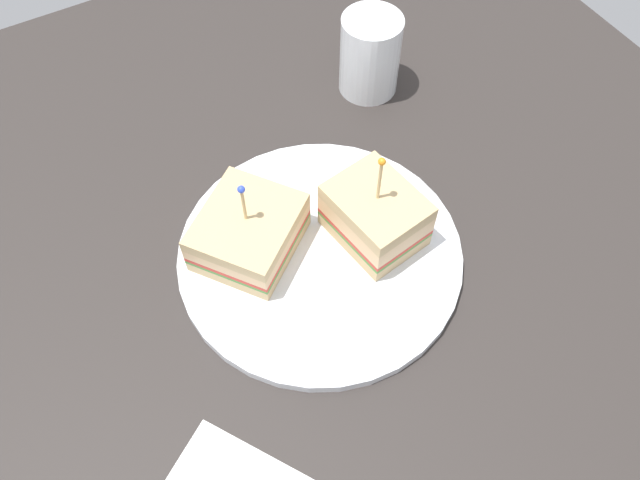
% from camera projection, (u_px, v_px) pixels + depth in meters
% --- Properties ---
extents(ground_plane, '(1.00, 1.00, 0.02)m').
position_uv_depth(ground_plane, '(320.00, 262.00, 0.64)').
color(ground_plane, '#2D2826').
extents(plate, '(0.28, 0.28, 0.01)m').
position_uv_depth(plate, '(320.00, 254.00, 0.63)').
color(plate, white).
rests_on(plate, ground_plane).
extents(sandwich_half_front, '(0.08, 0.10, 0.11)m').
position_uv_depth(sandwich_half_front, '(375.00, 215.00, 0.61)').
color(sandwich_half_front, tan).
rests_on(sandwich_half_front, plate).
extents(sandwich_half_back, '(0.13, 0.13, 0.09)m').
position_uv_depth(sandwich_half_back, '(248.00, 232.00, 0.61)').
color(sandwich_half_back, tan).
rests_on(sandwich_half_back, plate).
extents(drink_glass, '(0.07, 0.07, 0.09)m').
position_uv_depth(drink_glass, '(370.00, 59.00, 0.73)').
color(drink_glass, beige).
rests_on(drink_glass, ground_plane).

